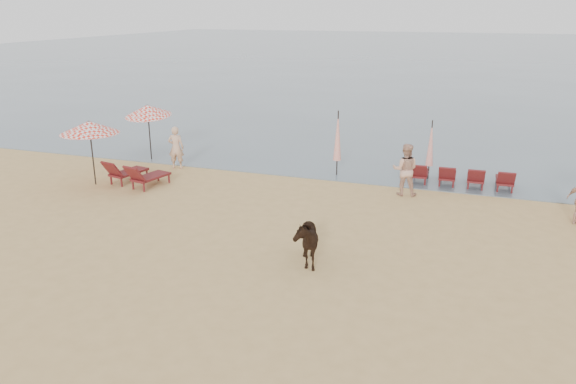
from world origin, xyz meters
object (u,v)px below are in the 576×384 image
Objects in this scene: umbrella_closed_left at (338,136)px; lounger_cluster_right at (461,176)px; umbrella_open_left_b at (148,110)px; cow at (304,239)px; beachgoer_left at (176,148)px; lounger_cluster_left at (135,174)px; beachgoer_right_a at (405,170)px; umbrella_closed_right at (431,144)px; umbrella_open_left_a at (89,127)px.

lounger_cluster_right is at bearing 1.41° from umbrella_closed_left.
umbrella_open_left_b is 1.60× the size of cow.
beachgoer_left is (-6.53, -1.14, -0.71)m from umbrella_closed_left.
beachgoer_left reaches higher than lounger_cluster_left.
umbrella_open_left_b is (-1.47, 3.43, 1.72)m from lounger_cluster_left.
umbrella_open_left_b is 2.34m from beachgoer_left.
lounger_cluster_left is 2.64m from beachgoer_left.
beachgoer_left reaches higher than cow.
umbrella_closed_left is at bearing -34.91° from beachgoer_right_a.
lounger_cluster_right is at bearing -144.30° from beachgoer_right_a.
beachgoer_right_a is at bearing 25.15° from lounger_cluster_left.
umbrella_closed_left is at bearing 175.77° from beachgoer_left.
lounger_cluster_right is 1.46× the size of umbrella_open_left_b.
lounger_cluster_right is 11.36m from beachgoer_left.
cow is at bearing -60.47° from umbrella_open_left_b.
umbrella_closed_right is (11.79, 0.90, -0.74)m from umbrella_open_left_b.
lounger_cluster_right is 13.86m from umbrella_open_left_a.
umbrella_closed_left is at bearing 19.60° from umbrella_open_left_a.
umbrella_closed_left is (8.33, 4.11, -0.59)m from umbrella_open_left_a.
umbrella_closed_left is at bearing 74.83° from cow.
lounger_cluster_left is 0.87× the size of umbrella_open_left_b.
umbrella_closed_right is (10.33, 4.33, 0.98)m from lounger_cluster_left.
cow is (1.18, -8.08, -0.93)m from umbrella_closed_left.
beachgoer_left is (-11.28, -1.25, 0.48)m from lounger_cluster_right.
beachgoer_right_a is (-1.88, -1.69, 0.53)m from lounger_cluster_right.
lounger_cluster_right is at bearing 11.25° from umbrella_open_left_a.
umbrella_open_left_a is 0.94× the size of umbrella_closed_left.
lounger_cluster_right is 8.94m from cow.
lounger_cluster_left is at bearing -87.90° from umbrella_open_left_b.
lounger_cluster_left is at bearing -162.66° from lounger_cluster_right.
umbrella_closed_right is at bearing 157.42° from lounger_cluster_right.
umbrella_open_left_b is at bearing -177.99° from umbrella_closed_left.
umbrella_open_left_b is 11.85m from umbrella_closed_right.
cow is (9.51, -3.97, -1.52)m from umbrella_open_left_a.
umbrella_closed_left is at bearing -19.03° from umbrella_open_left_b.
beachgoer_left is at bearing -170.12° from umbrella_closed_left.
umbrella_open_left_b reaches higher than umbrella_open_left_a.
umbrella_closed_right reaches higher than beachgoer_right_a.
umbrella_closed_left is (8.30, 0.29, -0.58)m from umbrella_open_left_b.
cow reaches higher than lounger_cluster_right.
beachgoer_right_a reaches higher than cow.
lounger_cluster_right is at bearing 43.04° from cow.
beachgoer_left is at bearing -46.69° from umbrella_open_left_b.
umbrella_closed_right reaches higher than lounger_cluster_left.
umbrella_closed_left reaches higher than umbrella_open_left_a.
umbrella_closed_left reaches higher than lounger_cluster_left.
umbrella_open_left_a is at bearing 133.88° from cow.
umbrella_open_left_a is at bearing -163.08° from lounger_cluster_right.
beachgoer_right_a is (2.86, -1.57, -0.67)m from umbrella_closed_left.
lounger_cluster_left is at bearing 7.96° from umbrella_open_left_a.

